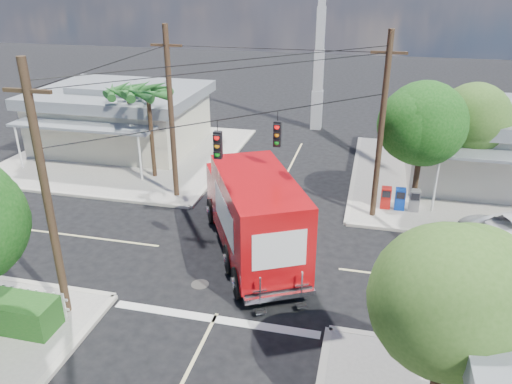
% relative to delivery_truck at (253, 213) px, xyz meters
% --- Properties ---
extents(ground, '(120.00, 120.00, 0.00)m').
position_rel_delivery_truck_xyz_m(ground, '(-0.24, -0.44, -1.94)').
color(ground, black).
rests_on(ground, ground).
extents(sidewalk_ne, '(14.12, 14.12, 0.14)m').
position_rel_delivery_truck_xyz_m(sidewalk_ne, '(10.63, 10.44, -1.87)').
color(sidewalk_ne, gray).
rests_on(sidewalk_ne, ground).
extents(sidewalk_nw, '(14.12, 14.12, 0.14)m').
position_rel_delivery_truck_xyz_m(sidewalk_nw, '(-11.12, 10.44, -1.87)').
color(sidewalk_nw, gray).
rests_on(sidewalk_nw, ground).
extents(road_markings, '(32.00, 32.00, 0.01)m').
position_rel_delivery_truck_xyz_m(road_markings, '(-0.24, -1.91, -1.93)').
color(road_markings, beige).
rests_on(road_markings, ground).
extents(building_ne, '(11.80, 10.20, 4.50)m').
position_rel_delivery_truck_xyz_m(building_ne, '(12.26, 11.52, 0.38)').
color(building_ne, beige).
rests_on(building_ne, sidewalk_ne).
extents(building_nw, '(10.80, 10.20, 4.30)m').
position_rel_delivery_truck_xyz_m(building_nw, '(-12.24, 12.02, 0.28)').
color(building_nw, beige).
rests_on(building_nw, sidewalk_nw).
extents(radio_tower, '(0.80, 0.80, 17.00)m').
position_rel_delivery_truck_xyz_m(radio_tower, '(0.26, 19.56, 3.70)').
color(radio_tower, silver).
rests_on(radio_tower, ground).
extents(tree_ne_front, '(4.21, 4.14, 6.66)m').
position_rel_delivery_truck_xyz_m(tree_ne_front, '(6.96, 6.32, 2.83)').
color(tree_ne_front, '#422D1C').
rests_on(tree_ne_front, sidewalk_ne).
extents(tree_ne_back, '(3.77, 3.66, 5.82)m').
position_rel_delivery_truck_xyz_m(tree_ne_back, '(9.56, 8.52, 2.25)').
color(tree_ne_back, '#422D1C').
rests_on(tree_ne_back, sidewalk_ne).
extents(tree_se, '(3.67, 3.54, 5.62)m').
position_rel_delivery_truck_xyz_m(tree_se, '(6.76, -7.68, 2.10)').
color(tree_se, '#422D1C').
rests_on(tree_se, sidewalk_se).
extents(palm_nw_front, '(3.01, 3.08, 5.59)m').
position_rel_delivery_truck_xyz_m(palm_nw_front, '(-7.74, 7.06, 3.10)').
color(palm_nw_front, '#422D1C').
rests_on(palm_nw_front, sidewalk_nw).
extents(palm_nw_back, '(3.01, 3.08, 5.19)m').
position_rel_delivery_truck_xyz_m(palm_nw_back, '(-9.74, 8.56, 2.73)').
color(palm_nw_back, '#422D1C').
rests_on(palm_nw_back, sidewalk_nw).
extents(utility_poles, '(12.00, 10.68, 9.00)m').
position_rel_delivery_truck_xyz_m(utility_poles, '(-1.83, 1.16, 2.74)').
color(utility_poles, '#473321').
rests_on(utility_poles, ground).
extents(vending_boxes, '(1.90, 0.50, 1.10)m').
position_rel_delivery_truck_xyz_m(vending_boxes, '(6.26, 5.76, -1.25)').
color(vending_boxes, red).
rests_on(vending_boxes, sidewalk_ne).
extents(delivery_truck, '(6.30, 9.02, 3.82)m').
position_rel_delivery_truck_xyz_m(delivery_truck, '(0.00, 0.00, 0.00)').
color(delivery_truck, black).
rests_on(delivery_truck, ground).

